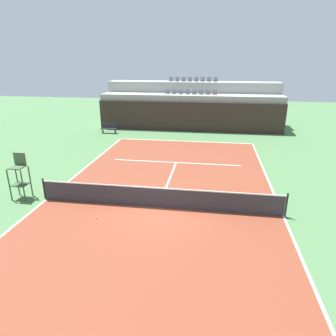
{
  "coord_description": "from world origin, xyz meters",
  "views": [
    {
      "loc": [
        2.29,
        -11.96,
        6.28
      ],
      "look_at": [
        0.14,
        2.0,
        1.2
      ],
      "focal_mm": 32.03,
      "sensor_mm": 36.0,
      "label": 1
    }
  ],
  "objects": [
    {
      "name": "seating_row_lower",
      "position": [
        0.0,
        17.24,
        3.37
      ],
      "size": [
        4.96,
        0.44,
        0.44
      ],
      "color": "slate",
      "rests_on": "stands_tier_lower"
    },
    {
      "name": "service_line_far",
      "position": [
        0.0,
        6.4,
        0.01
      ],
      "size": [
        8.26,
        0.1,
        0.0
      ],
      "primitive_type": "cube",
      "color": "white",
      "rests_on": "court_surface"
    },
    {
      "name": "stands_tier_upper",
      "position": [
        0.0,
        19.55,
        2.14
      ],
      "size": [
        17.2,
        2.4,
        4.28
      ],
      "primitive_type": "cube",
      "color": "#9E9E99",
      "rests_on": "ground_plane"
    },
    {
      "name": "sideline_left",
      "position": [
        -5.45,
        0.0,
        0.01
      ],
      "size": [
        0.1,
        24.0,
        0.0
      ],
      "primitive_type": "cube",
      "color": "white",
      "rests_on": "court_surface"
    },
    {
      "name": "back_wall",
      "position": [
        0.0,
        15.8,
        1.35
      ],
      "size": [
        17.2,
        0.3,
        2.7
      ],
      "primitive_type": "cube",
      "color": "#33231E",
      "rests_on": "ground_plane"
    },
    {
      "name": "court_surface",
      "position": [
        0.0,
        0.0,
        0.01
      ],
      "size": [
        11.0,
        24.0,
        0.01
      ],
      "primitive_type": "cube",
      "color": "brown",
      "rests_on": "ground_plane"
    },
    {
      "name": "player_bench",
      "position": [
        -7.15,
        13.88,
        0.51
      ],
      "size": [
        1.5,
        0.4,
        0.85
      ],
      "color": "#232328",
      "rests_on": "ground_plane"
    },
    {
      "name": "ground_plane",
      "position": [
        0.0,
        0.0,
        0.0
      ],
      "size": [
        80.0,
        80.0,
        0.0
      ],
      "primitive_type": "plane",
      "color": "#477042"
    },
    {
      "name": "sideline_right",
      "position": [
        5.45,
        0.0,
        0.01
      ],
      "size": [
        0.1,
        24.0,
        0.0
      ],
      "primitive_type": "cube",
      "color": "white",
      "rests_on": "court_surface"
    },
    {
      "name": "stands_tier_lower",
      "position": [
        0.0,
        17.15,
        1.62
      ],
      "size": [
        17.2,
        2.4,
        3.25
      ],
      "primitive_type": "cube",
      "color": "#9E9E99",
      "rests_on": "ground_plane"
    },
    {
      "name": "tennis_ball_0",
      "position": [
        -2.4,
        -1.4,
        0.04
      ],
      "size": [
        0.07,
        0.07,
        0.07
      ],
      "primitive_type": "sphere",
      "color": "#CCE033",
      "rests_on": "court_surface"
    },
    {
      "name": "tennis_net",
      "position": [
        0.0,
        0.0,
        0.51
      ],
      "size": [
        11.08,
        0.08,
        1.07
      ],
      "color": "black",
      "rests_on": "court_surface"
    },
    {
      "name": "seating_row_upper",
      "position": [
        0.0,
        19.64,
        4.4
      ],
      "size": [
        4.96,
        0.44,
        0.44
      ],
      "color": "slate",
      "rests_on": "stands_tier_upper"
    },
    {
      "name": "baseline_far",
      "position": [
        0.0,
        11.95,
        0.01
      ],
      "size": [
        11.0,
        0.1,
        0.0
      ],
      "primitive_type": "cube",
      "color": "white",
      "rests_on": "court_surface"
    },
    {
      "name": "centre_service_line",
      "position": [
        0.0,
        3.2,
        0.01
      ],
      "size": [
        0.1,
        6.4,
        0.0
      ],
      "primitive_type": "cube",
      "color": "white",
      "rests_on": "court_surface"
    },
    {
      "name": "umpire_chair",
      "position": [
        -6.7,
        0.06,
        1.19
      ],
      "size": [
        0.76,
        0.66,
        2.2
      ],
      "color": "#334C2D",
      "rests_on": "ground_plane"
    }
  ]
}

